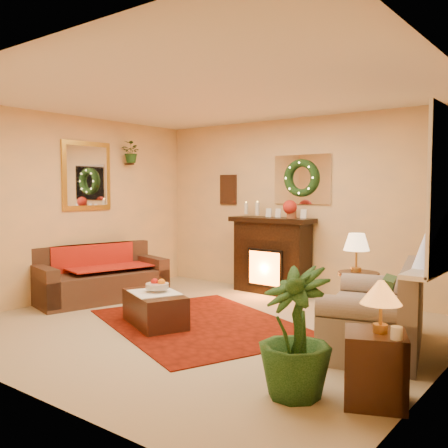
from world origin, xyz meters
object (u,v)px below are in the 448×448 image
Objects in this scene: fireplace at (272,257)px; coffee_table at (155,307)px; side_table_round at (358,296)px; sofa at (101,270)px; loveseat at (374,306)px; end_table_square at (375,367)px.

fireplace is 1.31× the size of coffee_table.
side_table_round is (1.71, -0.87, -0.22)m from fireplace.
sofa is 3.51m from side_table_round.
coffee_table is (-2.30, -0.72, -0.21)m from loveseat.
loveseat is 2.42m from coffee_table.
side_table_round is at bearing 115.47° from end_table_square.
sofa is at bearing -129.40° from fireplace.
side_table_round is 0.68× the size of coffee_table.
side_table_round is at bearing 31.12° from sofa.
loveseat reaches higher than side_table_round.
fireplace is 2.36m from coffee_table.
fireplace is at bearing 153.03° from side_table_round.
end_table_square is (2.65, -2.84, -0.28)m from fireplace.
fireplace is 1.92× the size of side_table_round.
coffee_table is at bearing -2.36° from sofa.
fireplace reaches higher than loveseat.
side_table_round is at bearing 108.44° from loveseat.
fireplace is 1.93m from side_table_round.
coffee_table is at bearing -141.31° from side_table_round.
sofa is 1.62m from coffee_table.
fireplace is at bearing 129.62° from loveseat.
loveseat is 1.32m from end_table_square.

